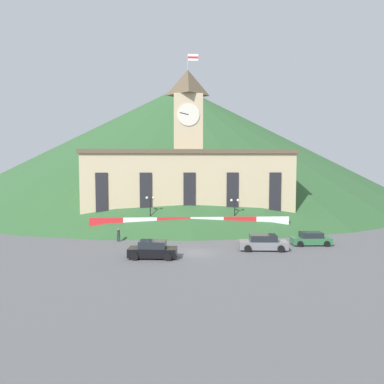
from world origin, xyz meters
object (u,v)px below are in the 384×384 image
at_px(car_green_wagon, 311,239).
at_px(pedestrian, 118,234).
at_px(street_lamp_right, 150,207).
at_px(car_black_suv, 153,250).
at_px(street_lamp_far_right, 235,208).
at_px(car_gray_pickup, 263,243).

height_order(car_green_wagon, pedestrian, pedestrian).
distance_m(street_lamp_right, car_black_suv, 13.98).
height_order(street_lamp_right, street_lamp_far_right, street_lamp_right).
height_order(street_lamp_far_right, car_black_suv, street_lamp_far_right).
bearing_deg(street_lamp_right, car_green_wagon, -23.37).
distance_m(street_lamp_right, pedestrian, 6.86).
distance_m(car_black_suv, car_green_wagon, 19.16).
relative_size(street_lamp_far_right, car_black_suv, 0.94).
relative_size(street_lamp_right, car_gray_pickup, 0.95).
distance_m(street_lamp_right, car_green_wagon, 21.40).
bearing_deg(car_black_suv, pedestrian, -55.60).
height_order(street_lamp_far_right, car_gray_pickup, street_lamp_far_right).
bearing_deg(street_lamp_far_right, street_lamp_right, 180.00).
distance_m(street_lamp_far_right, car_gray_pickup, 11.11).
bearing_deg(street_lamp_right, car_black_suv, -85.74).
bearing_deg(car_green_wagon, street_lamp_right, 158.17).
distance_m(street_lamp_right, street_lamp_far_right, 11.71).
bearing_deg(car_gray_pickup, car_green_wagon, 24.52).
relative_size(car_gray_pickup, pedestrian, 3.31).
bearing_deg(pedestrian, street_lamp_far_right, 118.07).
height_order(car_black_suv, car_green_wagon, car_black_suv).
distance_m(street_lamp_far_right, car_black_suv, 17.53).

